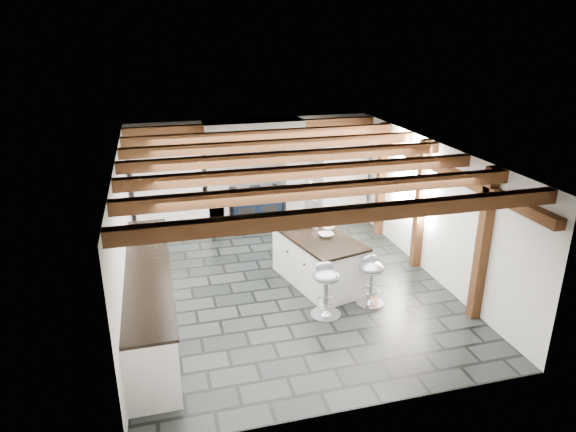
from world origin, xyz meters
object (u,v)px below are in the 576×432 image
object	(u,v)px
range_cooker	(255,208)
bar_stool_far	(326,284)
kitchen_island	(317,259)
bar_stool_near	(371,275)

from	to	relation	value
range_cooker	bar_stool_far	world-z (taller)	range_cooker
range_cooker	kitchen_island	distance (m)	2.70
kitchen_island	bar_stool_far	xyz separation A→B (m)	(-0.20, -1.03, 0.09)
range_cooker	bar_stool_near	world-z (taller)	range_cooker
kitchen_island	bar_stool_far	world-z (taller)	kitchen_island
kitchen_island	bar_stool_far	size ratio (longest dim) A/B	2.24
range_cooker	bar_stool_far	size ratio (longest dim) A/B	1.18
bar_stool_far	range_cooker	bearing A→B (deg)	95.55
range_cooker	kitchen_island	bearing A→B (deg)	-79.16
range_cooker	kitchen_island	xyz separation A→B (m)	(0.51, -2.65, -0.03)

